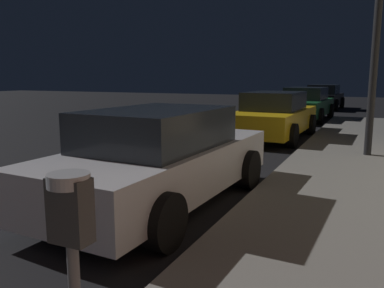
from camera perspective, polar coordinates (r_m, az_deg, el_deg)
name	(u,v)px	position (r m, az deg, el deg)	size (l,w,h in m)	color
parking_meter	(72,241)	(1.90, -17.10, -13.37)	(0.19, 0.19, 1.31)	#59595B
car_silver	(161,158)	(5.73, -4.48, -2.01)	(2.09, 4.46, 1.43)	#B7B7BF
car_yellow_cab	(274,116)	(12.27, 11.88, 4.05)	(2.07, 4.57, 1.43)	gold
car_green	(305,104)	(17.97, 16.19, 5.61)	(2.14, 4.64, 1.43)	#19592D
car_black	(324,97)	(24.55, 18.64, 6.50)	(2.14, 4.13, 1.43)	black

